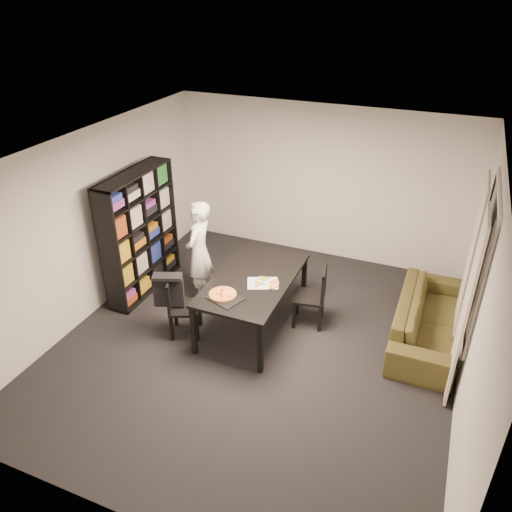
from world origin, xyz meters
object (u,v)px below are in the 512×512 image
at_px(bookshelf, 140,233).
at_px(person, 199,252).
at_px(chair_left, 178,303).
at_px(pepperoni_pizza, 223,294).
at_px(dining_table, 253,282).
at_px(chair_right, 316,293).
at_px(baking_tray, 225,298).
at_px(sofa, 428,319).

height_order(bookshelf, person, bookshelf).
xyz_separation_m(chair_left, pepperoni_pizza, (0.66, 0.01, 0.30)).
distance_m(dining_table, person, 1.05).
relative_size(chair_right, pepperoni_pizza, 2.55).
height_order(dining_table, chair_right, chair_right).
xyz_separation_m(chair_right, pepperoni_pizza, (-0.97, -0.90, 0.28)).
bearing_deg(baking_tray, bookshelf, 155.15).
bearing_deg(bookshelf, pepperoni_pizza, -24.32).
bearing_deg(chair_left, bookshelf, 31.84).
xyz_separation_m(bookshelf, dining_table, (1.94, -0.24, -0.25)).
height_order(bookshelf, baking_tray, bookshelf).
height_order(bookshelf, pepperoni_pizza, bookshelf).
distance_m(bookshelf, sofa, 4.28).
relative_size(chair_left, baking_tray, 2.14).
xyz_separation_m(chair_left, chair_right, (1.63, 0.92, 0.02)).
height_order(baking_tray, pepperoni_pizza, pepperoni_pizza).
bearing_deg(dining_table, chair_right, 24.54).
distance_m(chair_left, sofa, 3.34).
xyz_separation_m(chair_left, person, (-0.14, 0.89, 0.30)).
xyz_separation_m(chair_left, sofa, (3.12, 1.18, -0.19)).
xyz_separation_m(bookshelf, person, (0.95, 0.08, -0.16)).
height_order(bookshelf, dining_table, bookshelf).
bearing_deg(chair_right, person, -99.38).
bearing_deg(baking_tray, chair_right, 46.03).
bearing_deg(baking_tray, pepperoni_pizza, 140.94).
distance_m(bookshelf, person, 0.96).
bearing_deg(pepperoni_pizza, person, 132.55).
bearing_deg(chair_right, sofa, 89.65).
distance_m(chair_left, chair_right, 1.87).
height_order(chair_right, baking_tray, chair_right).
bearing_deg(chair_left, pepperoni_pizza, -110.54).
bearing_deg(bookshelf, sofa, 5.09).
distance_m(dining_table, sofa, 2.39).
bearing_deg(baking_tray, sofa, 26.69).
distance_m(person, sofa, 3.31).
distance_m(chair_left, pepperoni_pizza, 0.73).
bearing_deg(chair_right, chair_left, -70.99).
relative_size(dining_table, chair_right, 2.06).
bearing_deg(chair_right, bookshelf, -97.94).
relative_size(bookshelf, baking_tray, 4.75).
distance_m(bookshelf, chair_left, 1.43).
distance_m(bookshelf, dining_table, 1.97).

